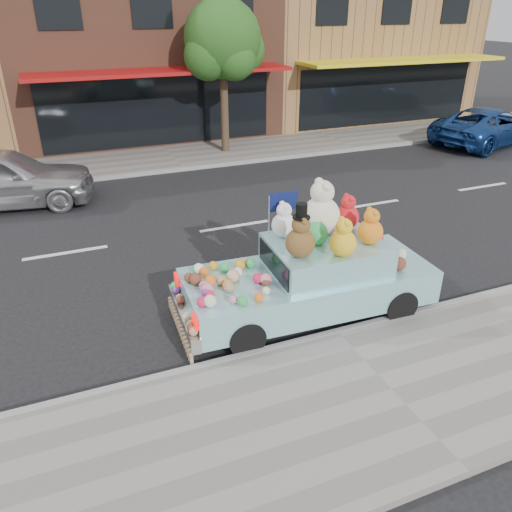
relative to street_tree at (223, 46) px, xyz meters
name	(u,v)px	position (x,y,z in m)	size (l,w,h in m)	color
ground	(235,226)	(-2.03, -6.55, -3.69)	(120.00, 120.00, 0.00)	black
near_sidewalk	(391,392)	(-2.03, -13.05, -3.63)	(60.00, 3.00, 0.12)	gray
far_sidewalk	(173,158)	(-2.03, -0.05, -3.63)	(60.00, 3.00, 0.12)	gray
near_kerb	(337,334)	(-2.03, -11.55, -3.63)	(60.00, 0.12, 0.13)	gray
far_kerb	(183,169)	(-2.03, -1.55, -3.63)	(60.00, 0.12, 0.13)	gray
storefront_mid	(135,39)	(-2.03, 5.42, -0.05)	(10.00, 9.80, 7.30)	brown
storefront_right	(344,34)	(7.97, 5.42, -0.05)	(10.00, 9.80, 7.30)	olive
street_tree	(223,46)	(0.00, 0.00, 0.00)	(3.00, 2.70, 5.22)	#38281C
car_silver	(1,178)	(-7.34, -2.89, -2.89)	(1.89, 4.69, 1.60)	#ADADB2
car_blue	(488,126)	(9.95, -2.58, -2.99)	(2.34, 5.08, 1.41)	navy
art_car	(310,272)	(-2.11, -10.68, -2.88)	(4.56, 1.94, 2.33)	black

